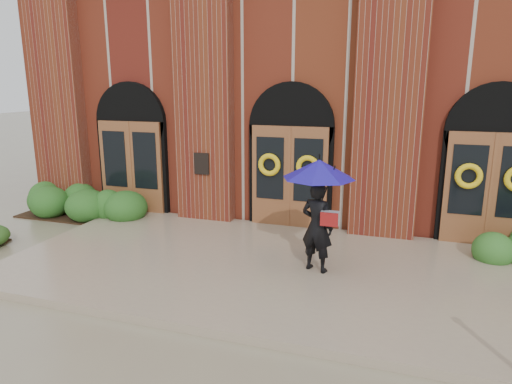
% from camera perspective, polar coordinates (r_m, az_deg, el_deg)
% --- Properties ---
extents(ground, '(90.00, 90.00, 0.00)m').
position_cam_1_polar(ground, '(9.21, -0.18, -9.96)').
color(ground, gray).
rests_on(ground, ground).
extents(landing, '(10.00, 5.30, 0.15)m').
position_cam_1_polar(landing, '(9.31, 0.11, -9.18)').
color(landing, gray).
rests_on(landing, ground).
extents(church_building, '(16.20, 12.53, 7.00)m').
position_cam_1_polar(church_building, '(17.01, 9.44, 12.78)').
color(church_building, '#622915').
rests_on(church_building, ground).
extents(man_with_umbrella, '(1.68, 1.68, 2.16)m').
position_cam_1_polar(man_with_umbrella, '(8.52, 7.80, -0.26)').
color(man_with_umbrella, black).
rests_on(man_with_umbrella, landing).
extents(hedge_wall_left, '(3.20, 1.28, 0.82)m').
position_cam_1_polar(hedge_wall_left, '(13.69, -20.94, -1.16)').
color(hedge_wall_left, '#24521B').
rests_on(hedge_wall_left, ground).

